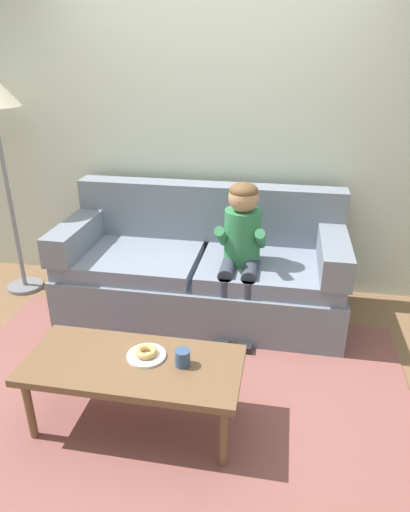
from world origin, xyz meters
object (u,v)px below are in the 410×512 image
(toy_controller, at_px, (112,356))
(couch, at_px, (202,270))
(donut, at_px, (146,352))
(person_child, at_px, (241,245))
(coffee_table, at_px, (133,369))
(mug, at_px, (183,358))

(toy_controller, bearing_deg, couch, 76.03)
(couch, distance_m, donut, 1.26)
(person_child, bearing_deg, donut, -110.39)
(donut, bearing_deg, coffee_table, -136.22)
(coffee_table, distance_m, toy_controller, 0.73)
(couch, relative_size, person_child, 1.94)
(person_child, height_order, mug, person_child)
(coffee_table, xyz_separation_m, person_child, (0.45, 1.10, 0.29))
(couch, distance_m, toy_controller, 0.97)
(coffee_table, height_order, toy_controller, coffee_table)
(donut, xyz_separation_m, mug, (0.21, -0.03, 0.01))
(mug, bearing_deg, person_child, 80.47)
(coffee_table, height_order, donut, donut)
(couch, height_order, person_child, person_child)
(person_child, distance_m, toy_controller, 1.17)
(person_child, distance_m, mug, 1.11)
(donut, distance_m, toy_controller, 0.76)
(couch, relative_size, coffee_table, 1.85)
(coffee_table, bearing_deg, toy_controller, 123.59)
(person_child, relative_size, donut, 9.18)
(couch, relative_size, toy_controller, 9.45)
(couch, relative_size, donut, 17.81)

